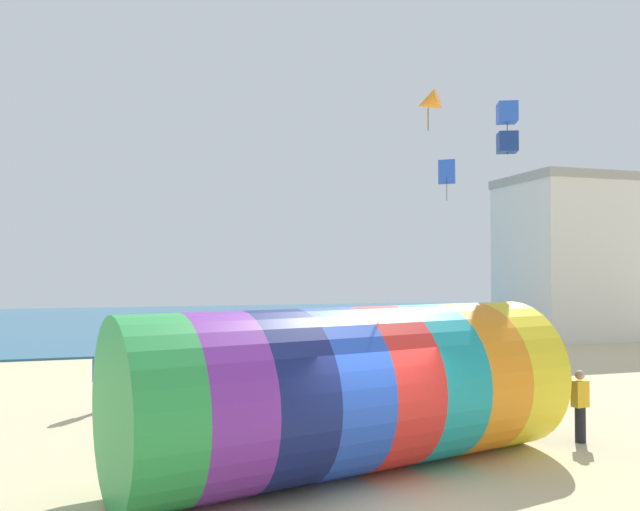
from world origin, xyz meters
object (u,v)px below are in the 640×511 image
at_px(kite_handler, 580,406).
at_px(bystander_mid_beach, 100,380).
at_px(kite_blue_diamond, 447,172).
at_px(bystander_near_water, 502,354).
at_px(kite_orange_delta, 428,102).
at_px(bystander_far_left, 440,360).
at_px(kite_blue_box, 507,128).
at_px(giant_inflatable_tube, 350,389).

relative_size(kite_handler, bystander_mid_beach, 0.95).
bearing_deg(kite_blue_diamond, bystander_near_water, -104.65).
relative_size(kite_handler, kite_orange_delta, 1.51).
bearing_deg(bystander_far_left, kite_handler, -90.67).
bearing_deg(kite_blue_box, bystander_mid_beach, 169.08).
bearing_deg(kite_orange_delta, bystander_far_left, 59.11).
relative_size(kite_handler, kite_blue_box, 1.03).
relative_size(kite_orange_delta, bystander_far_left, 0.61).
relative_size(kite_handler, bystander_near_water, 0.93).
xyz_separation_m(kite_handler, kite_blue_diamond, (5.08, 15.86, 8.03)).
xyz_separation_m(kite_orange_delta, bystander_mid_beach, (-8.33, 3.56, -7.51)).
relative_size(giant_inflatable_tube, kite_orange_delta, 8.78).
bearing_deg(bystander_mid_beach, kite_handler, -30.73).
distance_m(kite_blue_box, bystander_near_water, 8.43).
relative_size(kite_blue_diamond, bystander_far_left, 1.16).
xyz_separation_m(giant_inflatable_tube, bystander_far_left, (5.83, 7.42, -0.69)).
relative_size(kite_blue_diamond, kite_blue_box, 1.30).
bearing_deg(bystander_near_water, kite_orange_delta, -137.41).
distance_m(bystander_mid_beach, bystander_far_left, 10.83).
height_order(kite_handler, kite_blue_diamond, kite_blue_diamond).
bearing_deg(bystander_mid_beach, bystander_far_left, 3.16).
distance_m(kite_handler, kite_blue_box, 8.52).
distance_m(kite_orange_delta, kite_blue_box, 3.53).
xyz_separation_m(kite_handler, kite_orange_delta, (-2.41, 2.82, 7.56)).
bearing_deg(bystander_near_water, kite_handler, -110.92).
xyz_separation_m(kite_blue_diamond, bystander_mid_beach, (-15.82, -9.48, -7.99)).
distance_m(kite_orange_delta, bystander_mid_beach, 11.76).
bearing_deg(giant_inflatable_tube, kite_orange_delta, 44.34).
height_order(bystander_near_water, bystander_mid_beach, bystander_near_water).
xyz_separation_m(kite_handler, kite_blue_box, (0.86, 4.14, 7.40)).
bearing_deg(giant_inflatable_tube, kite_blue_diamond, 56.40).
xyz_separation_m(kite_blue_diamond, kite_blue_box, (-4.22, -11.72, -0.64)).
bearing_deg(bystander_mid_beach, bystander_near_water, 5.75).
relative_size(kite_blue_box, bystander_mid_beach, 0.93).
bearing_deg(giant_inflatable_tube, kite_handler, 4.39).
relative_size(kite_handler, bystander_far_left, 0.92).
distance_m(giant_inflatable_tube, bystander_mid_beach, 8.48).
height_order(kite_orange_delta, bystander_near_water, kite_orange_delta).
bearing_deg(kite_blue_box, giant_inflatable_tube, -145.25).
bearing_deg(bystander_mid_beach, kite_blue_diamond, 30.93).
bearing_deg(giant_inflatable_tube, bystander_near_water, 43.28).
relative_size(giant_inflatable_tube, bystander_mid_beach, 5.56).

